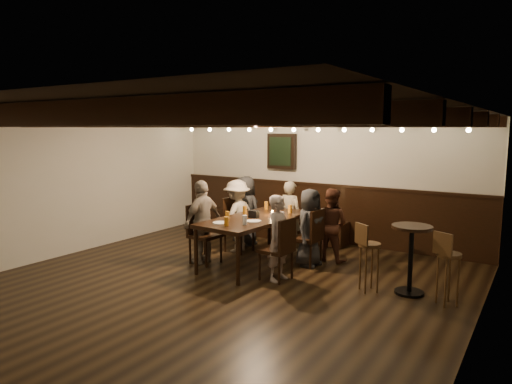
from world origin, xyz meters
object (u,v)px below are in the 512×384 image
Objects in this scene: chair_right_near at (308,248)px; person_left_far at (203,222)px; person_right_far at (279,238)px; person_left_near at (237,216)px; person_bench_centre at (290,216)px; person_bench_left at (246,211)px; chair_right_far at (277,261)px; person_bench_right at (331,225)px; chair_left_near at (238,235)px; bar_stool_right at (447,278)px; chair_left_far at (205,245)px; high_top_table at (411,249)px; dining_table at (256,221)px; bar_stool_left at (369,266)px; person_right_near at (310,227)px.

person_left_far is at bearing 121.48° from chair_right_near.
person_left_near is at bearing 59.04° from person_right_far.
person_bench_left is at bearing 9.46° from person_bench_centre.
person_left_far reaches higher than chair_right_near.
person_right_far is at bearing 140.71° from person_bench_left.
person_bench_right reaches higher than chair_right_far.
chair_right_far is at bearing 58.00° from chair_left_near.
person_left_near is at bearing -165.00° from bar_stool_right.
chair_right_far is 2.14m from person_bench_left.
chair_left_far is 0.74× the size of person_bench_left.
bar_stool_right is (2.26, 0.31, -0.28)m from person_right_far.
bar_stool_right is at bearing 83.18° from person_left_near.
person_bench_centre is 1.36× the size of high_top_table.
chair_left_near is 1.00× the size of chair_left_far.
person_bench_right is 0.89× the size of person_left_far.
person_right_far reaches higher than dining_table.
chair_right_far reaches higher than dining_table.
chair_right_far is 0.74× the size of person_right_far.
person_left_near is at bearing -161.62° from bar_stool_left.
person_right_far is at bearing -178.06° from chair_right_near.
person_right_far is 2.30m from bar_stool_right.
chair_right_near is at bearing 90.00° from person_left_near.
person_right_far is at bearing -146.75° from bar_stool_right.
person_left_near reaches higher than person_right_near.
person_bench_left is 0.47m from person_left_near.
person_bench_left is 3.08m from bar_stool_left.
person_bench_centre is 1.04× the size of person_bench_right.
dining_table is 1.62× the size of person_bench_left.
person_bench_centre is (-0.63, 1.54, 0.36)m from chair_right_far.
person_bench_centre reaches higher than bar_stool_left.
person_bench_right is 1.71m from person_left_near.
dining_table is at bearing 121.99° from chair_left_far.
bar_stool_right is at bearing -17.28° from high_top_table.
person_left_near is (0.03, 0.90, 0.35)m from chair_left_far.
person_bench_left is 1.36m from person_left_far.
chair_left_far is 2.74m from bar_stool_left.
chair_right_far is at bearing 140.19° from person_bench_left.
person_right_near is 1.32× the size of bar_stool_right.
bar_stool_right is at bearing -78.57° from person_right_far.
person_bench_centre is at bearing 51.34° from person_right_near.
bar_stool_left is (1.92, -1.28, -0.29)m from person_bench_centre.
dining_table is at bearing -158.13° from bar_stool_right.
person_bench_centre is 2.65m from high_top_table.
person_bench_right is at bearing -21.85° from chair_right_near.
person_left_far reaches higher than person_left_near.
bar_stool_right is (1.00, 0.05, 0.00)m from bar_stool_left.
bar_stool_right is (3.73, 0.22, 0.06)m from chair_left_far.
chair_left_far is at bearing 97.57° from person_bench_left.
person_left_near is 1.03× the size of person_right_near.
chair_left_near is 0.61m from person_bench_left.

